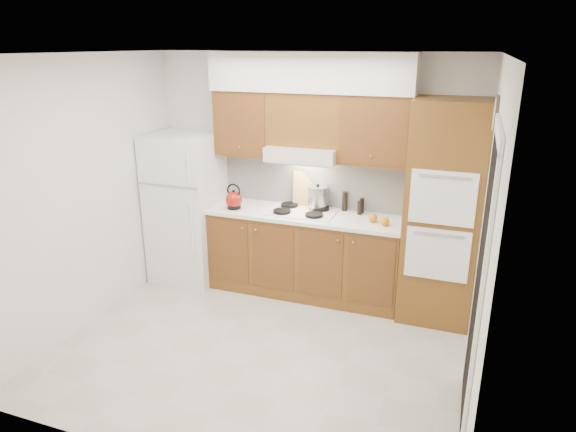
% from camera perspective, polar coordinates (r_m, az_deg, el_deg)
% --- Properties ---
extents(floor, '(3.60, 3.60, 0.00)m').
position_cam_1_polar(floor, '(4.93, -2.92, -14.27)').
color(floor, '#BAB0A2').
rests_on(floor, ground).
extents(ceiling, '(3.60, 3.60, 0.00)m').
position_cam_1_polar(ceiling, '(4.14, -3.54, 17.57)').
color(ceiling, white).
rests_on(ceiling, wall_back).
extents(wall_back, '(3.60, 0.02, 2.60)m').
position_cam_1_polar(wall_back, '(5.71, 2.69, 4.70)').
color(wall_back, white).
rests_on(wall_back, floor).
extents(wall_left, '(0.02, 3.00, 2.60)m').
position_cam_1_polar(wall_left, '(5.30, -21.42, 2.30)').
color(wall_left, white).
rests_on(wall_left, floor).
extents(wall_right, '(0.02, 3.00, 2.60)m').
position_cam_1_polar(wall_right, '(4.04, 21.01, -2.53)').
color(wall_right, white).
rests_on(wall_right, floor).
extents(fridge, '(0.75, 0.72, 1.72)m').
position_cam_1_polar(fridge, '(6.08, -11.16, 0.90)').
color(fridge, white).
rests_on(fridge, floor).
extents(base_cabinets, '(2.11, 0.60, 0.90)m').
position_cam_1_polar(base_cabinets, '(5.70, 1.90, -4.32)').
color(base_cabinets, brown).
rests_on(base_cabinets, floor).
extents(countertop, '(2.13, 0.62, 0.04)m').
position_cam_1_polar(countertop, '(5.53, 1.92, 0.13)').
color(countertop, white).
rests_on(countertop, base_cabinets).
extents(backsplash, '(2.11, 0.03, 0.56)m').
position_cam_1_polar(backsplash, '(5.71, 2.87, 3.86)').
color(backsplash, white).
rests_on(backsplash, countertop).
extents(oven_cabinet, '(0.70, 0.65, 2.20)m').
position_cam_1_polar(oven_cabinet, '(5.22, 16.81, 0.27)').
color(oven_cabinet, brown).
rests_on(oven_cabinet, floor).
extents(upper_cab_left, '(0.63, 0.33, 0.70)m').
position_cam_1_polar(upper_cab_left, '(5.71, -4.71, 10.27)').
color(upper_cab_left, brown).
rests_on(upper_cab_left, wall_back).
extents(upper_cab_right, '(0.73, 0.33, 0.70)m').
position_cam_1_polar(upper_cab_right, '(5.28, 9.76, 9.39)').
color(upper_cab_right, brown).
rests_on(upper_cab_right, wall_back).
extents(range_hood, '(0.75, 0.45, 0.15)m').
position_cam_1_polar(range_hood, '(5.45, 1.77, 6.99)').
color(range_hood, silver).
rests_on(range_hood, wall_back).
extents(upper_cab_over_hood, '(0.75, 0.33, 0.55)m').
position_cam_1_polar(upper_cab_over_hood, '(5.45, 2.01, 10.72)').
color(upper_cab_over_hood, brown).
rests_on(upper_cab_over_hood, range_hood).
extents(soffit, '(2.13, 0.36, 0.40)m').
position_cam_1_polar(soffit, '(5.37, 2.54, 15.69)').
color(soffit, silver).
rests_on(soffit, wall_back).
extents(cooktop, '(0.74, 0.50, 0.01)m').
position_cam_1_polar(cooktop, '(5.55, 1.50, 0.50)').
color(cooktop, white).
rests_on(cooktop, countertop).
extents(doorway, '(0.02, 0.90, 2.10)m').
position_cam_1_polar(doorway, '(3.82, 20.41, -7.82)').
color(doorway, black).
rests_on(doorway, floor).
extents(wall_clock, '(0.02, 0.30, 0.30)m').
position_cam_1_polar(wall_clock, '(4.38, 22.10, 10.43)').
color(wall_clock, '#3F3833').
rests_on(wall_clock, wall_right).
extents(kettle, '(0.19, 0.19, 0.19)m').
position_cam_1_polar(kettle, '(5.67, -6.04, 1.81)').
color(kettle, maroon).
rests_on(kettle, countertop).
extents(cutting_board, '(0.30, 0.16, 0.38)m').
position_cam_1_polar(cutting_board, '(5.72, 2.01, 3.08)').
color(cutting_board, tan).
rests_on(cutting_board, countertop).
extents(stock_pot, '(0.27, 0.27, 0.22)m').
position_cam_1_polar(stock_pot, '(5.61, 3.30, 2.12)').
color(stock_pot, '#BBBABF').
rests_on(stock_pot, cooktop).
extents(condiment_a, '(0.08, 0.08, 0.21)m').
position_cam_1_polar(condiment_a, '(5.60, 6.33, 1.62)').
color(condiment_a, black).
rests_on(condiment_a, countertop).
extents(condiment_b, '(0.06, 0.06, 0.16)m').
position_cam_1_polar(condiment_b, '(5.56, 8.18, 1.14)').
color(condiment_b, black).
rests_on(condiment_b, countertop).
extents(condiment_c, '(0.05, 0.05, 0.15)m').
position_cam_1_polar(condiment_c, '(5.51, 7.96, 0.90)').
color(condiment_c, black).
rests_on(condiment_c, countertop).
extents(orange_near, '(0.11, 0.11, 0.09)m').
position_cam_1_polar(orange_near, '(5.30, 9.41, -0.23)').
color(orange_near, '#D5570B').
rests_on(orange_near, countertop).
extents(orange_far, '(0.10, 0.10, 0.09)m').
position_cam_1_polar(orange_far, '(5.22, 10.71, -0.61)').
color(orange_far, '#DC510B').
rests_on(orange_far, countertop).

